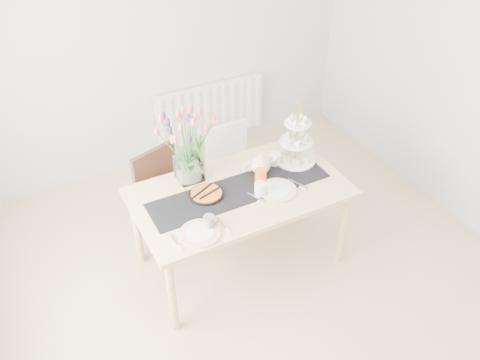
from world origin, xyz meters
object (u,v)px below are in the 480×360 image
plate_left (200,233)px  tart_tin (206,194)px  mug_grey (209,222)px  tulip_vase (187,138)px  chair_brown (165,191)px  mug_orange (261,176)px  cake_stand (296,146)px  chair_white (232,163)px  mug_white (260,189)px  dining_table (240,198)px  cream_jug (275,159)px  radiator (211,111)px  plate_right (277,190)px  teapot (260,165)px

plate_left → tart_tin: bearing=59.2°
tart_tin → mug_grey: bearing=-111.5°
tulip_vase → tart_tin: (0.03, -0.26, -0.36)m
chair_brown → mug_orange: 0.87m
mug_grey → cake_stand: bearing=26.4°
chair_white → mug_orange: size_ratio=7.66×
mug_white → tulip_vase: bearing=164.0°
chair_brown → cake_stand: bearing=-42.3°
mug_orange → dining_table: bearing=164.7°
cake_stand → cream_jug: size_ratio=5.08×
mug_grey → plate_left: size_ratio=0.33×
mug_orange → mug_grey: bearing=-175.9°
chair_white → dining_table: bearing=-115.1°
chair_white → tulip_vase: 0.94m
radiator → cream_jug: (-0.12, -1.49, 0.35)m
chair_brown → plate_right: 1.00m
chair_white → mug_grey: 1.20m
chair_white → tulip_vase: bearing=-148.6°
chair_white → cream_jug: bearing=-79.9°
mug_white → radiator: bearing=108.8°
dining_table → plate_right: 0.29m
plate_right → cream_jug: bearing=62.7°
chair_white → tart_tin: size_ratio=3.17×
plate_left → tulip_vase: bearing=73.2°
mug_orange → teapot: bearing=39.1°
cream_jug → mug_white: mug_white is taller
chair_brown → tart_tin: chair_brown is taller
plate_right → radiator: bearing=81.2°
tart_tin → mug_white: (0.36, -0.17, 0.04)m
radiator → cream_jug: size_ratio=12.52×
chair_brown → mug_white: 0.91m
mug_grey → teapot: bearing=35.5°
dining_table → cake_stand: (0.57, 0.13, 0.22)m
plate_right → plate_left: bearing=-167.4°
radiator → teapot: 1.61m
mug_orange → chair_brown: bearing=114.8°
cream_jug → tart_tin: (-0.65, -0.11, -0.03)m
tart_tin → cream_jug: bearing=9.7°
teapot → cream_jug: (0.16, 0.05, -0.03)m
dining_table → tart_tin: size_ratio=6.21×
mug_white → plate_left: mug_white is taller
radiator → chair_brown: 1.43m
radiator → plate_right: (-0.28, -1.80, 0.31)m
chair_brown → chair_white: size_ratio=1.04×
mug_grey → chair_brown: bearing=95.8°
chair_brown → plate_right: size_ratio=2.92×
cream_jug → radiator: bearing=103.4°
radiator → mug_grey: bearing=-115.1°
radiator → tart_tin: 1.81m
dining_table → cream_jug: cream_jug is taller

